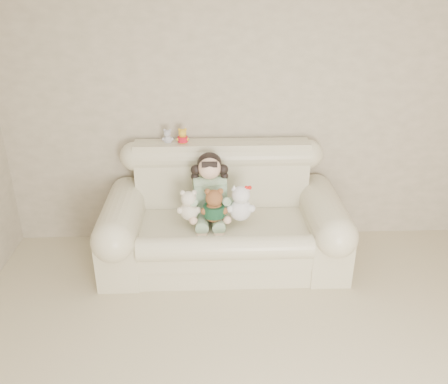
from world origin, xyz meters
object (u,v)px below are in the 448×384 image
seated_child (210,186)px  sofa (224,212)px  cream_teddy (189,203)px  white_cat (241,199)px  brown_teddy (214,202)px

seated_child → sofa: bearing=-39.9°
cream_teddy → sofa: bearing=39.9°
sofa → white_cat: 0.25m
sofa → seated_child: 0.25m
sofa → seated_child: bearing=145.4°
sofa → cream_teddy: sofa is taller
sofa → brown_teddy: 0.23m
sofa → brown_teddy: bearing=-121.0°
brown_teddy → white_cat: white_cat is taller
seated_child → cream_teddy: seated_child is taller
cream_teddy → brown_teddy: bearing=10.9°
brown_teddy → white_cat: bearing=-12.3°
seated_child → brown_teddy: 0.23m
seated_child → white_cat: bearing=-43.4°
sofa → white_cat: (0.14, -0.12, 0.17)m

